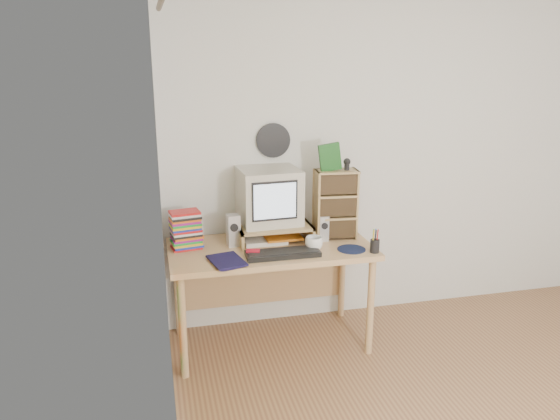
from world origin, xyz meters
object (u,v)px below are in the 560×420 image
dvd_stack (186,229)px  diary (212,262)px  crt_monitor (270,197)px  mug (314,244)px  cd_rack (336,205)px  desk (269,261)px  keyboard (283,254)px

dvd_stack → diary: size_ratio=1.17×
crt_monitor → mug: crt_monitor is taller
crt_monitor → dvd_stack: 0.62m
cd_rack → desk: bearing=-173.7°
crt_monitor → keyboard: crt_monitor is taller
desk → keyboard: bearing=-81.6°
diary → cd_rack: bearing=7.0°
dvd_stack → diary: dvd_stack is taller
keyboard → mug: size_ratio=4.07×
crt_monitor → diary: crt_monitor is taller
desk → keyboard: (0.04, -0.26, 0.15)m
keyboard → diary: diary is taller
crt_monitor → mug: size_ratio=3.41×
crt_monitor → cd_rack: 0.48m
mug → dvd_stack: bearing=163.8°
dvd_stack → mug: 0.87m
mug → crt_monitor: bearing=129.6°
desk → crt_monitor: 0.46m
desk → mug: size_ratio=11.64×
desk → dvd_stack: (-0.56, 0.04, 0.27)m
crt_monitor → cd_rack: bearing=-13.0°
keyboard → dvd_stack: (-0.60, 0.30, 0.12)m
desk → cd_rack: bearing=0.9°
desk → cd_rack: (0.49, 0.01, 0.38)m
keyboard → crt_monitor: bearing=91.8°
dvd_stack → diary: bearing=-78.9°
cd_rack → diary: 1.01m
crt_monitor → keyboard: bearing=-91.8°
keyboard → dvd_stack: bearing=153.8°
cd_rack → mug: cd_rack is taller
dvd_stack → cd_rack: cd_rack is taller
desk → mug: 0.38m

